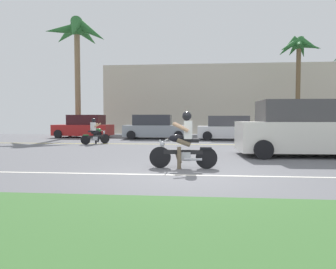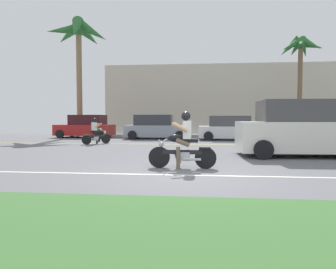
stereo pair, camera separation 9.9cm
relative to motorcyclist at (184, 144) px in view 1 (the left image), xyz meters
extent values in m
cube|color=slate|center=(0.20, 1.91, -0.67)|extent=(56.00, 30.00, 0.04)
cube|color=#3D6B33|center=(0.20, -5.19, -0.62)|extent=(56.00, 3.80, 0.06)
cube|color=silver|center=(0.20, -1.03, -0.64)|extent=(50.40, 0.12, 0.01)
cube|color=yellow|center=(0.20, 7.72, -0.64)|extent=(50.40, 0.12, 0.01)
cylinder|color=black|center=(-0.64, 0.02, -0.36)|extent=(0.58, 0.10, 0.58)
cylinder|color=black|center=(0.61, -0.01, -0.36)|extent=(0.58, 0.10, 0.58)
cylinder|color=#B7BAC1|center=(-0.55, 0.02, -0.12)|extent=(0.26, 0.05, 0.50)
cube|color=black|center=(-0.02, 0.00, -0.20)|extent=(1.05, 0.12, 0.12)
cube|color=#B7BAC1|center=(0.03, 0.00, -0.32)|extent=(0.31, 0.20, 0.23)
ellipsoid|color=black|center=(-0.19, 0.01, 0.16)|extent=(0.42, 0.23, 0.21)
cube|color=black|center=(0.18, 0.00, 0.10)|extent=(0.47, 0.22, 0.10)
cube|color=black|center=(0.59, -0.01, -0.10)|extent=(0.31, 0.16, 0.06)
cylinder|color=#B7BAC1|center=(-0.47, 0.01, 0.12)|extent=(0.05, 0.60, 0.03)
sphere|color=#B7BAC1|center=(-0.58, 0.02, 0.00)|extent=(0.13, 0.13, 0.13)
cylinder|color=#B7BAC1|center=(0.25, -0.12, -0.39)|extent=(0.48, 0.08, 0.07)
cube|color=white|center=(0.12, 0.00, 0.39)|extent=(0.22, 0.31, 0.48)
sphere|color=black|center=(0.08, 0.00, 0.76)|extent=(0.25, 0.25, 0.25)
cylinder|color=brown|center=(0.01, 0.10, 0.06)|extent=(0.39, 0.13, 0.24)
cylinder|color=brown|center=(0.00, -0.09, 0.06)|extent=(0.39, 0.13, 0.24)
cylinder|color=brown|center=(-0.12, -0.13, -0.35)|extent=(0.11, 0.11, 0.59)
cylinder|color=brown|center=(-0.15, 0.12, -0.39)|extent=(0.20, 0.11, 0.33)
cylinder|color=tan|center=(-0.07, 0.20, 0.46)|extent=(0.44, 0.10, 0.27)
cylinder|color=tan|center=(-0.08, -0.19, 0.46)|extent=(0.44, 0.10, 0.27)
cube|color=white|center=(4.18, 3.17, 0.05)|extent=(4.74, 2.15, 1.04)
cube|color=#444346|center=(4.28, 3.18, 0.95)|extent=(3.42, 1.83, 0.76)
cylinder|color=black|center=(2.47, 4.14, -0.33)|extent=(0.65, 0.24, 0.64)
cylinder|color=black|center=(2.52, 2.11, -0.33)|extent=(0.65, 0.24, 0.64)
cube|color=#AD1E1E|center=(-7.55, 12.84, -0.12)|extent=(3.98, 2.04, 0.74)
cube|color=#351116|center=(-7.32, 12.83, 0.58)|extent=(2.34, 1.70, 0.68)
cylinder|color=black|center=(-6.11, 13.68, -0.37)|extent=(0.57, 0.21, 0.56)
cylinder|color=black|center=(-8.90, 13.83, -0.37)|extent=(0.57, 0.21, 0.56)
cylinder|color=black|center=(-6.21, 11.85, -0.37)|extent=(0.57, 0.21, 0.56)
cylinder|color=black|center=(-9.00, 12.00, -0.37)|extent=(0.57, 0.21, 0.56)
cube|color=#8C939E|center=(-2.32, 11.98, -0.13)|extent=(4.15, 1.80, 0.73)
cube|color=#2D2F36|center=(-2.56, 11.98, 0.58)|extent=(2.41, 1.54, 0.68)
cylinder|color=black|center=(-3.80, 11.08, -0.37)|extent=(0.56, 0.18, 0.56)
cylinder|color=black|center=(-0.82, 11.10, -0.37)|extent=(0.56, 0.18, 0.56)
cylinder|color=black|center=(-3.81, 12.85, -0.37)|extent=(0.56, 0.18, 0.56)
cylinder|color=black|center=(-0.83, 12.87, -0.37)|extent=(0.56, 0.18, 0.56)
cube|color=silver|center=(2.50, 11.24, -0.14)|extent=(4.28, 1.76, 0.69)
cube|color=#414147|center=(2.25, 11.25, 0.52)|extent=(2.50, 1.47, 0.64)
cylinder|color=black|center=(0.95, 10.50, -0.37)|extent=(0.57, 0.20, 0.56)
cylinder|color=black|center=(3.99, 10.38, -0.37)|extent=(0.57, 0.20, 0.56)
cylinder|color=black|center=(1.01, 12.10, -0.37)|extent=(0.57, 0.20, 0.56)
cylinder|color=black|center=(4.05, 11.98, -0.37)|extent=(0.57, 0.20, 0.56)
cylinder|color=#846B4C|center=(-8.65, 14.73, 3.38)|extent=(0.41, 0.41, 8.06)
sphere|color=#28662D|center=(-8.65, 14.73, 7.41)|extent=(1.07, 1.07, 1.07)
cone|color=#28662D|center=(-7.57, 14.73, 7.14)|extent=(2.51, 0.88, 2.01)
cone|color=#28662D|center=(-8.28, 15.75, 7.14)|extent=(1.69, 2.70, 1.70)
cone|color=#28662D|center=(-9.61, 15.24, 7.14)|extent=(2.66, 1.95, 1.77)
cone|color=#28662D|center=(-9.54, 14.11, 7.14)|extent=(2.58, 2.16, 1.36)
cone|color=#28662D|center=(-8.43, 13.67, 7.14)|extent=(1.35, 2.57, 2.15)
cylinder|color=brown|center=(7.45, 14.79, 2.65)|extent=(0.31, 0.31, 6.58)
sphere|color=#28662D|center=(7.45, 14.79, 5.94)|extent=(0.82, 0.82, 0.82)
cone|color=#28662D|center=(8.16, 14.76, 5.76)|extent=(1.71, 0.64, 0.96)
cone|color=#28662D|center=(7.84, 15.39, 5.76)|extent=(1.31, 1.58, 1.55)
cone|color=#28662D|center=(7.31, 15.49, 5.76)|extent=(0.89, 1.75, 1.29)
cone|color=#28662D|center=(6.77, 15.02, 5.76)|extent=(1.67, 1.06, 1.50)
cone|color=#28662D|center=(6.77, 14.56, 5.76)|extent=(1.78, 1.08, 1.22)
cone|color=#28662D|center=(7.26, 14.10, 5.76)|extent=(0.99, 1.77, 0.88)
cone|color=#28662D|center=(7.99, 14.32, 5.76)|extent=(1.63, 1.52, 1.33)
cylinder|color=black|center=(-4.55, 7.92, -0.39)|extent=(0.41, 0.42, 0.51)
cylinder|color=black|center=(-5.32, 7.12, -0.39)|extent=(0.41, 0.42, 0.51)
cylinder|color=#B7BAC1|center=(-4.61, 7.86, -0.18)|extent=(0.19, 0.19, 0.44)
cube|color=black|center=(-4.93, 7.52, -0.26)|extent=(0.71, 0.72, 0.10)
cube|color=#B7BAC1|center=(-4.96, 7.49, -0.36)|extent=(0.31, 0.31, 0.20)
ellipsoid|color=#236B33|center=(-4.82, 7.63, 0.07)|extent=(0.37, 0.20, 0.19)
cube|color=black|center=(-5.05, 7.40, 0.02)|extent=(0.42, 0.42, 0.08)
cube|color=#236B33|center=(-5.30, 7.14, -0.16)|extent=(0.29, 0.29, 0.05)
cylinder|color=#B7BAC1|center=(-4.65, 7.81, 0.03)|extent=(0.40, 0.39, 0.03)
sphere|color=#B7BAC1|center=(-4.58, 7.88, -0.07)|extent=(0.12, 0.12, 0.12)
cylinder|color=#B7BAC1|center=(-5.17, 7.42, -0.42)|extent=(0.34, 0.35, 0.06)
cube|color=white|center=(-5.01, 7.44, 0.27)|extent=(0.33, 0.32, 0.43)
sphere|color=black|center=(-4.99, 7.46, 0.59)|extent=(0.22, 0.22, 0.22)
cylinder|color=black|center=(-4.88, 7.45, -0.03)|extent=(0.32, 0.32, 0.21)
cylinder|color=black|center=(-5.00, 7.57, -0.03)|extent=(0.32, 0.32, 0.21)
cylinder|color=black|center=(-4.96, 7.66, -0.39)|extent=(0.13, 0.13, 0.52)
cylinder|color=black|center=(-4.77, 7.53, -0.42)|extent=(0.19, 0.19, 0.29)
cylinder|color=tan|center=(-4.77, 7.44, 0.34)|extent=(0.32, 0.33, 0.24)
cylinder|color=tan|center=(-5.02, 7.68, 0.34)|extent=(0.32, 0.33, 0.24)
cube|color=beige|center=(2.76, 19.91, 2.27)|extent=(20.81, 4.00, 5.82)
camera|label=1|loc=(0.37, -8.43, 0.71)|focal=33.71mm
camera|label=2|loc=(0.46, -8.42, 0.71)|focal=33.71mm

